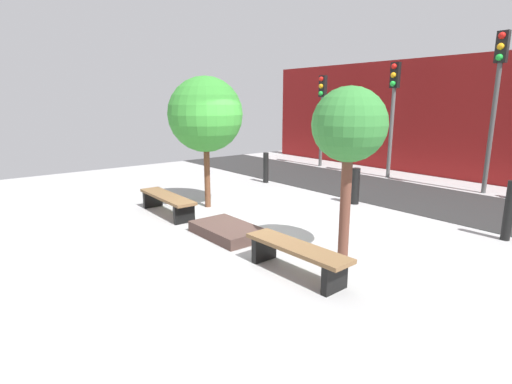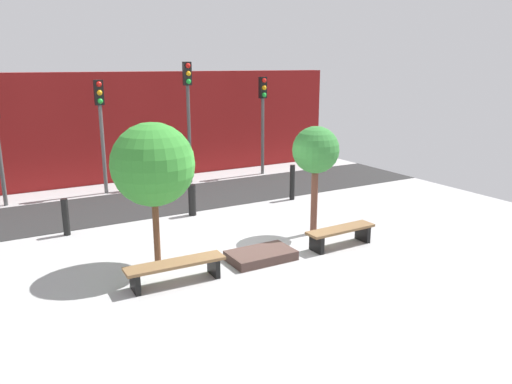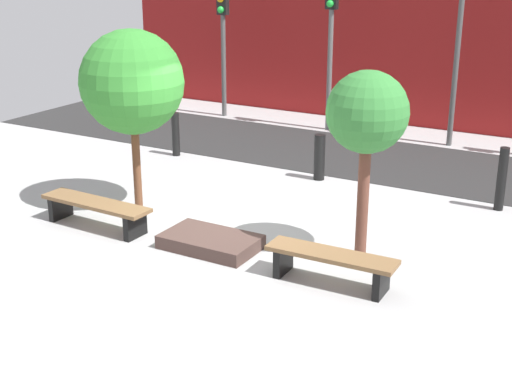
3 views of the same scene
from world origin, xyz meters
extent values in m
plane|color=#A3A3A3|center=(0.00, 0.00, 0.00)|extent=(18.00, 18.00, 0.00)
cube|color=#272727|center=(0.00, 4.93, 0.01)|extent=(18.00, 3.16, 0.01)
cube|color=maroon|center=(0.00, 8.40, 1.92)|extent=(16.20, 0.50, 3.85)
cube|color=black|center=(-2.82, -0.87, 0.19)|extent=(0.11, 0.45, 0.38)
cube|color=black|center=(-1.23, -0.92, 0.19)|extent=(0.11, 0.45, 0.38)
cube|color=brown|center=(-2.02, -0.89, 0.41)|extent=(1.96, 0.50, 0.06)
cube|color=black|center=(1.33, -0.91, 0.19)|extent=(0.11, 0.44, 0.39)
cube|color=black|center=(2.72, -0.87, 0.19)|extent=(0.11, 0.44, 0.39)
cube|color=brown|center=(2.02, -0.89, 0.42)|extent=(1.76, 0.49, 0.06)
cube|color=#4A3630|center=(0.00, -0.69, 0.10)|extent=(1.41, 0.85, 0.20)
cylinder|color=brown|center=(-2.02, 0.16, 0.85)|extent=(0.14, 0.14, 1.69)
sphere|color=#358931|center=(-2.02, 0.16, 2.16)|extent=(1.70, 1.70, 1.70)
cylinder|color=brown|center=(2.02, 0.16, 0.90)|extent=(0.17, 0.17, 1.80)
sphere|color=#357F37|center=(2.02, 0.16, 2.12)|extent=(1.14, 1.14, 1.14)
cylinder|color=black|center=(-3.35, 3.10, 0.46)|extent=(0.17, 0.17, 0.93)
cylinder|color=black|center=(0.00, 3.10, 0.44)|extent=(0.21, 0.21, 0.88)
cylinder|color=black|center=(3.35, 3.10, 0.55)|extent=(0.16, 0.16, 1.09)
cylinder|color=#4F4F4F|center=(-4.47, 6.81, 1.69)|extent=(0.12, 0.12, 3.38)
cube|color=black|center=(-4.47, 6.81, 2.99)|extent=(0.28, 0.16, 0.78)
sphere|color=red|center=(-4.47, 6.70, 3.25)|extent=(0.17, 0.17, 0.17)
sphere|color=orange|center=(-4.47, 6.70, 2.99)|extent=(0.17, 0.17, 0.17)
sphere|color=green|center=(-4.47, 6.70, 2.73)|extent=(0.17, 0.17, 0.17)
cylinder|color=#5C5C5C|center=(-1.49, 6.81, 1.82)|extent=(0.12, 0.12, 3.63)
cube|color=black|center=(-1.49, 6.81, 3.24)|extent=(0.28, 0.16, 0.78)
sphere|color=red|center=(-1.49, 6.70, 3.50)|extent=(0.17, 0.17, 0.17)
sphere|color=orange|center=(-1.49, 6.70, 3.24)|extent=(0.17, 0.17, 0.17)
sphere|color=green|center=(-1.49, 6.70, 2.98)|extent=(0.17, 0.17, 0.17)
cylinder|color=#4B4B4B|center=(1.49, 6.81, 2.09)|extent=(0.12, 0.12, 4.18)
cube|color=black|center=(1.49, 6.81, 3.79)|extent=(0.28, 0.16, 0.78)
sphere|color=red|center=(1.49, 6.70, 4.05)|extent=(0.17, 0.17, 0.17)
sphere|color=orange|center=(1.49, 6.70, 3.79)|extent=(0.17, 0.17, 0.17)
sphere|color=green|center=(1.49, 6.70, 3.53)|extent=(0.17, 0.17, 0.17)
camera|label=1|loc=(5.84, -4.73, 2.46)|focal=28.00mm
camera|label=2|loc=(-5.11, -9.40, 4.13)|focal=35.00mm
camera|label=3|loc=(5.40, -8.79, 4.24)|focal=50.00mm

